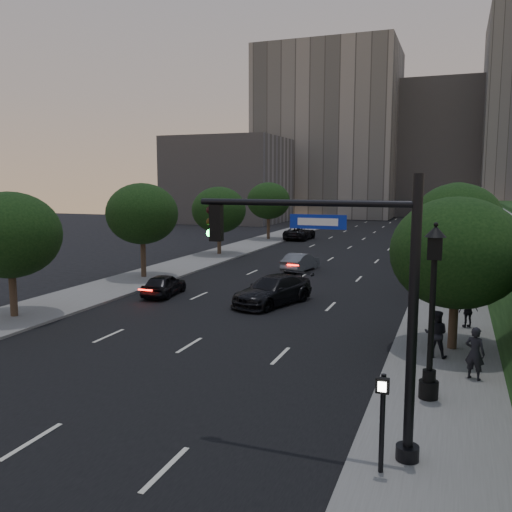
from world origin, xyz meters
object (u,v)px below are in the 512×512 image
at_px(sedan_mid_left, 301,262).
at_px(pedestrian_c, 468,311).
at_px(sedan_near_left, 164,285).
at_px(sedan_far_right, 413,255).
at_px(pedestrian_b, 436,334).
at_px(street_lamp, 432,320).
at_px(sedan_near_right, 273,290).
at_px(sedan_far_left, 300,233).
at_px(pedestrian_a, 475,353).
at_px(traffic_signal_mast, 366,314).

xyz_separation_m(sedan_mid_left, pedestrian_c, (11.75, -13.54, 0.21)).
height_order(sedan_near_left, sedan_far_right, sedan_far_right).
height_order(sedan_mid_left, pedestrian_b, pedestrian_b).
bearing_deg(sedan_near_left, sedan_mid_left, -119.97).
xyz_separation_m(street_lamp, sedan_near_right, (-8.84, 11.15, -1.84)).
height_order(sedan_mid_left, sedan_far_right, sedan_far_right).
height_order(sedan_far_left, pedestrian_a, pedestrian_a).
bearing_deg(traffic_signal_mast, sedan_far_right, 92.24).
relative_size(street_lamp, sedan_near_left, 1.43).
bearing_deg(sedan_far_right, sedan_near_left, -121.06).
bearing_deg(street_lamp, pedestrian_a, 58.65).
relative_size(pedestrian_b, pedestrian_c, 1.19).
bearing_deg(sedan_near_left, sedan_near_right, 174.62).
height_order(sedan_far_right, pedestrian_b, pedestrian_b).
distance_m(pedestrian_a, pedestrian_b, 2.43).
distance_m(sedan_far_left, pedestrian_c, 39.51).
bearing_deg(sedan_mid_left, pedestrian_c, 139.88).
distance_m(street_lamp, sedan_far_right, 29.03).
bearing_deg(street_lamp, sedan_near_left, 144.75).
xyz_separation_m(sedan_near_left, sedan_far_left, (-0.95, 33.33, 0.12)).
relative_size(sedan_mid_left, sedan_far_left, 0.75).
relative_size(sedan_near_left, sedan_far_right, 0.82).
xyz_separation_m(sedan_far_right, pedestrian_c, (3.94, -19.63, 0.09)).
bearing_deg(traffic_signal_mast, pedestrian_c, 78.74).
bearing_deg(pedestrian_c, street_lamp, 56.41).
height_order(sedan_far_left, sedan_far_right, sedan_far_right).
relative_size(sedan_far_left, pedestrian_b, 3.13).
bearing_deg(sedan_far_left, pedestrian_c, 118.79).
bearing_deg(sedan_near_right, pedestrian_b, -18.86).
bearing_deg(pedestrian_a, sedan_near_left, -4.24).
bearing_deg(pedestrian_b, sedan_far_left, -63.81).
bearing_deg(sedan_far_left, sedan_near_left, 93.44).
relative_size(sedan_far_left, sedan_near_right, 1.03).
distance_m(traffic_signal_mast, pedestrian_b, 8.90).
relative_size(sedan_mid_left, sedan_near_right, 0.77).
relative_size(sedan_far_right, pedestrian_a, 2.65).
xyz_separation_m(sedan_far_right, pedestrian_a, (4.03, -26.61, 0.24)).
bearing_deg(traffic_signal_mast, sedan_far_left, 107.47).
height_order(street_lamp, sedan_far_left, street_lamp).
relative_size(sedan_near_left, sedan_far_left, 0.69).
bearing_deg(sedan_far_right, sedan_mid_left, -136.82).
xyz_separation_m(sedan_near_left, pedestrian_b, (15.74, -6.81, 0.39)).
distance_m(street_lamp, pedestrian_b, 4.56).
height_order(traffic_signal_mast, pedestrian_a, traffic_signal_mast).
bearing_deg(pedestrian_a, traffic_signal_mast, 89.81).
height_order(street_lamp, pedestrian_a, street_lamp).
height_order(sedan_near_left, pedestrian_a, pedestrian_a).
bearing_deg(sedan_far_right, sedan_far_left, 137.14).
xyz_separation_m(sedan_near_left, pedestrian_a, (17.06, -8.85, 0.39)).
relative_size(pedestrian_a, pedestrian_c, 1.19).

